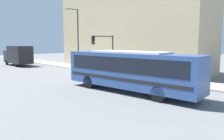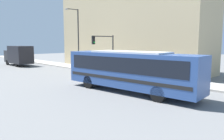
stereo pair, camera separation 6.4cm
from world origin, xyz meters
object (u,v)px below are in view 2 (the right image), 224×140
object	(u,v)px
traffic_light_pole	(105,47)
street_lamp	(77,34)
delivery_truck	(19,55)
parking_meter	(117,66)
fire_hydrant	(147,74)
pedestrian_near_corner	(139,69)
city_bus	(129,69)

from	to	relation	value
traffic_light_pole	street_lamp	bearing A→B (deg)	81.55
delivery_truck	parking_meter	size ratio (longest dim) A/B	4.98
traffic_light_pole	parking_meter	world-z (taller)	traffic_light_pole
traffic_light_pole	parking_meter	size ratio (longest dim) A/B	3.27
traffic_light_pole	street_lamp	size ratio (longest dim) A/B	0.54
fire_hydrant	pedestrian_near_corner	xyz separation A→B (m)	(0.49, 1.48, 0.43)
fire_hydrant	street_lamp	distance (m)	13.25
city_bus	delivery_truck	bearing A→B (deg)	81.89
fire_hydrant	parking_meter	size ratio (longest dim) A/B	0.60
fire_hydrant	pedestrian_near_corner	size ratio (longest dim) A/B	0.50
delivery_truck	pedestrian_near_corner	distance (m)	22.34
city_bus	street_lamp	size ratio (longest dim) A/B	1.38
city_bus	traffic_light_pole	world-z (taller)	traffic_light_pole
city_bus	fire_hydrant	world-z (taller)	city_bus
pedestrian_near_corner	parking_meter	bearing A→B (deg)	99.51
delivery_truck	street_lamp	distance (m)	12.05
delivery_truck	fire_hydrant	xyz separation A→B (m)	(4.26, -23.29, -1.18)
street_lamp	pedestrian_near_corner	world-z (taller)	street_lamp
fire_hydrant	street_lamp	bearing A→B (deg)	89.95
fire_hydrant	pedestrian_near_corner	distance (m)	1.61
delivery_truck	pedestrian_near_corner	size ratio (longest dim) A/B	4.16
city_bus	delivery_truck	distance (m)	25.80
parking_meter	pedestrian_near_corner	bearing A→B (deg)	-80.49
delivery_truck	parking_meter	bearing A→B (deg)	-77.29
city_bus	parking_meter	xyz separation A→B (m)	(5.54, 6.89, -0.77)
street_lamp	city_bus	bearing A→B (deg)	-110.33
delivery_truck	traffic_light_pole	world-z (taller)	traffic_light_pole
fire_hydrant	street_lamp	size ratio (longest dim) A/B	0.10
parking_meter	delivery_truck	bearing A→B (deg)	102.71
parking_meter	street_lamp	bearing A→B (deg)	89.93
fire_hydrant	traffic_light_pole	size ratio (longest dim) A/B	0.18
city_bus	street_lamp	distance (m)	16.27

